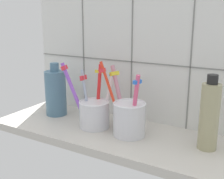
# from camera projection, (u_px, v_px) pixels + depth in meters

# --- Properties ---
(counter_slab) EXTENTS (0.64, 0.22, 0.02)m
(counter_slab) POSITION_uv_depth(u_px,v_px,m) (111.00, 134.00, 0.74)
(counter_slab) COLOR #BCB7AD
(counter_slab) RESTS_ON ground
(tile_wall_back) EXTENTS (0.64, 0.02, 0.45)m
(tile_wall_back) POSITION_uv_depth(u_px,v_px,m) (134.00, 45.00, 0.78)
(tile_wall_back) COLOR silver
(tile_wall_back) RESTS_ON ground
(toothbrush_cup_left) EXTENTS (0.13, 0.10, 0.17)m
(toothbrush_cup_left) POSITION_uv_depth(u_px,v_px,m) (95.00, 111.00, 0.75)
(toothbrush_cup_left) COLOR silver
(toothbrush_cup_left) RESTS_ON counter_slab
(toothbrush_cup_right) EXTENTS (0.13, 0.08, 0.18)m
(toothbrush_cup_right) POSITION_uv_depth(u_px,v_px,m) (129.00, 116.00, 0.70)
(toothbrush_cup_right) COLOR silver
(toothbrush_cup_right) RESTS_ON counter_slab
(ceramic_vase) EXTENTS (0.06, 0.06, 0.15)m
(ceramic_vase) POSITION_uv_depth(u_px,v_px,m) (56.00, 92.00, 0.84)
(ceramic_vase) COLOR slate
(ceramic_vase) RESTS_ON counter_slab
(soap_bottle) EXTENTS (0.04, 0.04, 0.17)m
(soap_bottle) POSITION_uv_depth(u_px,v_px,m) (209.00, 116.00, 0.62)
(soap_bottle) COLOR tan
(soap_bottle) RESTS_ON counter_slab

